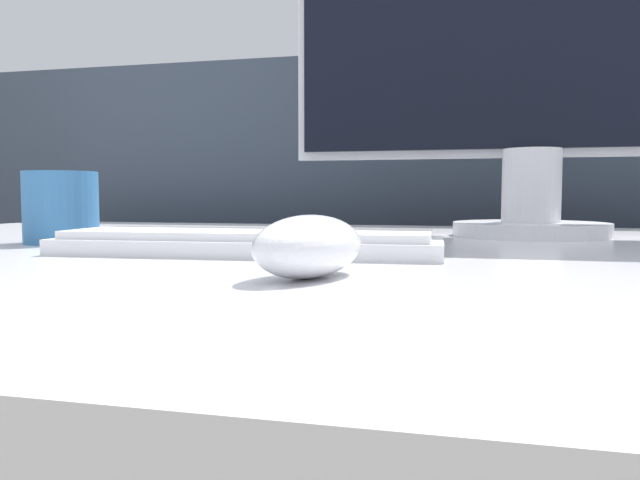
{
  "coord_description": "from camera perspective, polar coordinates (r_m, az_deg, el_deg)",
  "views": [
    {
      "loc": [
        0.06,
        -0.68,
        0.78
      ],
      "look_at": [
        -0.06,
        -0.21,
        0.74
      ],
      "focal_mm": 35.0,
      "sensor_mm": 36.0,
      "label": 1
    }
  ],
  "objects": [
    {
      "name": "monitor",
      "position": [
        0.97,
        19.09,
        18.18
      ],
      "size": [
        0.69,
        0.22,
        0.56
      ],
      "color": "silver",
      "rests_on": "desk"
    },
    {
      "name": "partition_panel",
      "position": [
        1.36,
        11.42,
        -5.97
      ],
      "size": [
        5.0,
        0.03,
        1.07
      ],
      "color": "#333D4C",
      "rests_on": "ground_plane"
    },
    {
      "name": "keyboard",
      "position": [
        0.64,
        -6.39,
        -0.2
      ],
      "size": [
        0.39,
        0.15,
        0.02
      ],
      "rotation": [
        0.0,
        0.0,
        0.06
      ],
      "color": "silver",
      "rests_on": "desk"
    },
    {
      "name": "mug",
      "position": [
        0.83,
        -22.6,
        2.77
      ],
      "size": [
        0.09,
        0.09,
        0.09
      ],
      "color": "teal",
      "rests_on": "desk"
    },
    {
      "name": "computer_mouse_near",
      "position": [
        0.45,
        -1.01,
        -0.59
      ],
      "size": [
        0.09,
        0.12,
        0.05
      ],
      "rotation": [
        0.0,
        0.0,
        -0.35
      ],
      "color": "white",
      "rests_on": "desk"
    }
  ]
}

